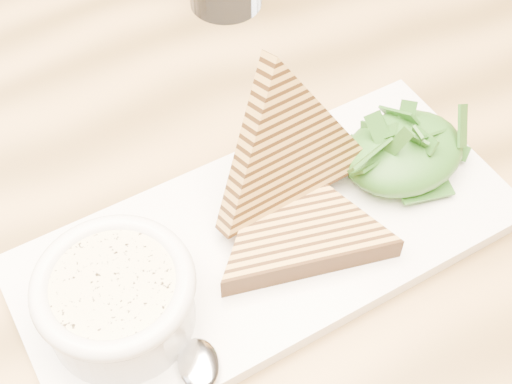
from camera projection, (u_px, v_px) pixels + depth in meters
table_top at (352, 166)px, 0.67m from camera, size 1.26×0.91×0.04m
table_leg_br at (454, 62)px, 1.32m from camera, size 0.06×0.06×0.73m
platter at (269, 240)px, 0.58m from camera, size 0.41×0.19×0.02m
soup_bowl at (119, 304)px, 0.52m from camera, size 0.11×0.11×0.04m
soup at (113, 286)px, 0.49m from camera, size 0.09×0.09×0.01m
bowl_rim at (113, 284)px, 0.49m from camera, size 0.12×0.12×0.01m
sandwich_flat at (297, 226)px, 0.57m from camera, size 0.21×0.21×0.02m
sandwich_lean at (289, 151)px, 0.56m from camera, size 0.17×0.15×0.19m
salad_base at (404, 153)px, 0.60m from camera, size 0.11×0.09×0.04m
arugula_pile at (405, 148)px, 0.60m from camera, size 0.11×0.10×0.05m
spoon_bowl at (199, 364)px, 0.50m from camera, size 0.04×0.05×0.01m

